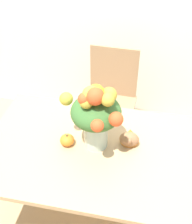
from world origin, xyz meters
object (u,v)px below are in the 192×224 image
(pumpkin, at_px, (67,140))
(dining_chair_near_window, at_px, (110,101))
(turkey_figurine, at_px, (130,137))
(flower_vase, at_px, (96,113))

(pumpkin, bearing_deg, dining_chair_near_window, 81.04)
(dining_chair_near_window, bearing_deg, turkey_figurine, -70.01)
(turkey_figurine, distance_m, dining_chair_near_window, 0.81)
(flower_vase, xyz_separation_m, turkey_figurine, (0.19, 0.06, -0.20))
(pumpkin, height_order, dining_chair_near_window, dining_chair_near_window)
(dining_chair_near_window, bearing_deg, flower_vase, -84.99)
(flower_vase, xyz_separation_m, pumpkin, (-0.17, -0.03, -0.21))
(flower_vase, relative_size, dining_chair_near_window, 0.49)
(turkey_figurine, height_order, dining_chair_near_window, dining_chair_near_window)
(pumpkin, xyz_separation_m, dining_chair_near_window, (0.13, 0.80, -0.29))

